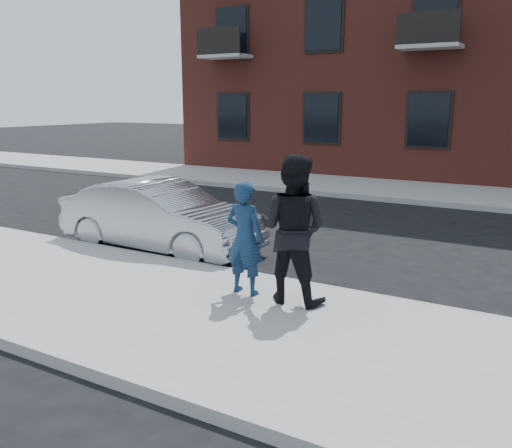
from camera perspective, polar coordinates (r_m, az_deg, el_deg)
The scene contains 8 objects.
ground at distance 7.49m, azimuth -6.97°, elevation -9.25°, with size 100.00×100.00×0.00m, color black.
near_sidewalk at distance 7.28m, azimuth -8.18°, elevation -9.32°, with size 50.00×3.50×0.15m, color gray.
near_curb at distance 8.67m, azimuth -0.82°, elevation -5.52°, with size 50.00×0.10×0.15m, color #999691.
far_sidewalk at distance 17.50m, azimuth 15.68°, elevation 3.37°, with size 50.00×3.50×0.15m, color gray.
far_curb at distance 15.79m, azimuth 14.03°, elevation 2.48°, with size 50.00×0.10×0.15m, color #999691.
silver_sedan at distance 10.47m, azimuth -10.10°, elevation 0.84°, with size 1.41×4.04×1.33m, color #999BA3.
man_hoodie at distance 7.50m, azimuth -1.18°, elevation -1.49°, with size 0.60×0.49×1.60m.
man_peacoat at distance 7.18m, azimuth 3.89°, elevation -0.55°, with size 1.00×0.79×1.99m.
Camera 1 is at (4.22, -5.52, 2.80)m, focal length 38.00 mm.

